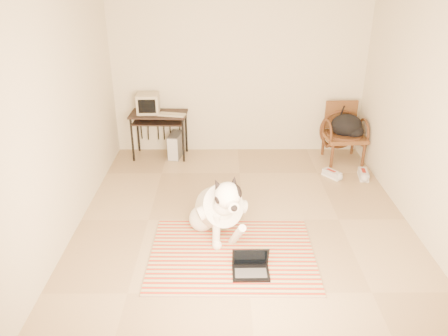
{
  "coord_description": "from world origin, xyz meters",
  "views": [
    {
      "loc": [
        -0.26,
        -4.59,
        2.86
      ],
      "look_at": [
        -0.24,
        -0.39,
        0.89
      ],
      "focal_mm": 35.0,
      "sensor_mm": 36.0,
      "label": 1
    }
  ],
  "objects_px": {
    "pc_tower": "(176,145)",
    "rattan_chair": "(343,132)",
    "laptop": "(251,267)",
    "backpack": "(348,126)",
    "dog": "(219,209)",
    "crt_monitor": "(148,103)",
    "computer_desk": "(159,120)"
  },
  "relations": [
    {
      "from": "dog",
      "to": "crt_monitor",
      "type": "relative_size",
      "value": 3.26
    },
    {
      "from": "pc_tower",
      "to": "backpack",
      "type": "height_order",
      "value": "backpack"
    },
    {
      "from": "rattan_chair",
      "to": "backpack",
      "type": "height_order",
      "value": "rattan_chair"
    },
    {
      "from": "dog",
      "to": "rattan_chair",
      "type": "distance_m",
      "value": 2.93
    },
    {
      "from": "pc_tower",
      "to": "rattan_chair",
      "type": "relative_size",
      "value": 0.48
    },
    {
      "from": "rattan_chair",
      "to": "computer_desk",
      "type": "bearing_deg",
      "value": 177.65
    },
    {
      "from": "crt_monitor",
      "to": "backpack",
      "type": "xyz_separation_m",
      "value": [
        3.09,
        -0.23,
        -0.3
      ]
    },
    {
      "from": "dog",
      "to": "computer_desk",
      "type": "xyz_separation_m",
      "value": [
        -0.96,
        2.31,
        0.27
      ]
    },
    {
      "from": "dog",
      "to": "backpack",
      "type": "xyz_separation_m",
      "value": [
        1.98,
        2.12,
        0.22
      ]
    },
    {
      "from": "laptop",
      "to": "crt_monitor",
      "type": "distance_m",
      "value": 3.44
    },
    {
      "from": "dog",
      "to": "crt_monitor",
      "type": "height_order",
      "value": "crt_monitor"
    },
    {
      "from": "laptop",
      "to": "backpack",
      "type": "height_order",
      "value": "backpack"
    },
    {
      "from": "computer_desk",
      "to": "backpack",
      "type": "xyz_separation_m",
      "value": [
        2.94,
        -0.19,
        -0.05
      ]
    },
    {
      "from": "laptop",
      "to": "crt_monitor",
      "type": "bearing_deg",
      "value": 115.46
    },
    {
      "from": "rattan_chair",
      "to": "backpack",
      "type": "bearing_deg",
      "value": -65.68
    },
    {
      "from": "laptop",
      "to": "backpack",
      "type": "bearing_deg",
      "value": 59.35
    },
    {
      "from": "laptop",
      "to": "pc_tower",
      "type": "xyz_separation_m",
      "value": [
        -1.04,
        2.98,
        0.11
      ]
    },
    {
      "from": "dog",
      "to": "computer_desk",
      "type": "relative_size",
      "value": 1.26
    },
    {
      "from": "rattan_chair",
      "to": "backpack",
      "type": "xyz_separation_m",
      "value": [
        0.03,
        -0.07,
        0.13
      ]
    },
    {
      "from": "pc_tower",
      "to": "dog",
      "type": "bearing_deg",
      "value": -72.77
    },
    {
      "from": "backpack",
      "to": "laptop",
      "type": "bearing_deg",
      "value": -120.65
    },
    {
      "from": "pc_tower",
      "to": "rattan_chair",
      "type": "height_order",
      "value": "rattan_chair"
    },
    {
      "from": "laptop",
      "to": "backpack",
      "type": "distance_m",
      "value": 3.29
    },
    {
      "from": "dog",
      "to": "laptop",
      "type": "height_order",
      "value": "dog"
    },
    {
      "from": "laptop",
      "to": "crt_monitor",
      "type": "relative_size",
      "value": 1.08
    },
    {
      "from": "laptop",
      "to": "computer_desk",
      "type": "xyz_separation_m",
      "value": [
        -1.29,
        2.99,
        0.55
      ]
    },
    {
      "from": "crt_monitor",
      "to": "rattan_chair",
      "type": "distance_m",
      "value": 3.1
    },
    {
      "from": "rattan_chair",
      "to": "backpack",
      "type": "relative_size",
      "value": 1.83
    },
    {
      "from": "computer_desk",
      "to": "pc_tower",
      "type": "xyz_separation_m",
      "value": [
        0.25,
        -0.01,
        -0.44
      ]
    },
    {
      "from": "laptop",
      "to": "computer_desk",
      "type": "distance_m",
      "value": 3.3
    },
    {
      "from": "computer_desk",
      "to": "rattan_chair",
      "type": "distance_m",
      "value": 2.92
    },
    {
      "from": "crt_monitor",
      "to": "rattan_chair",
      "type": "relative_size",
      "value": 0.38
    }
  ]
}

